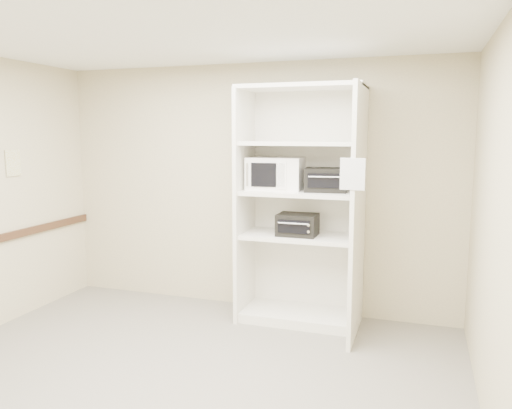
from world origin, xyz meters
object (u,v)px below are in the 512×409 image
(microwave, at_px, (276,173))
(toaster_oven_upper, at_px, (326,180))
(shelving_unit, at_px, (305,214))
(toaster_oven_lower, at_px, (298,225))

(microwave, bearing_deg, toaster_oven_upper, -6.94)
(toaster_oven_upper, bearing_deg, shelving_unit, 179.34)
(shelving_unit, xyz_separation_m, toaster_oven_upper, (0.21, 0.02, 0.36))
(microwave, relative_size, toaster_oven_lower, 1.40)
(shelving_unit, relative_size, toaster_oven_upper, 5.90)
(microwave, distance_m, toaster_oven_upper, 0.54)
(microwave, xyz_separation_m, toaster_oven_upper, (0.53, -0.03, -0.05))
(shelving_unit, xyz_separation_m, microwave, (-0.33, 0.06, 0.41))
(shelving_unit, height_order, microwave, shelving_unit)
(shelving_unit, distance_m, toaster_oven_lower, 0.13)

